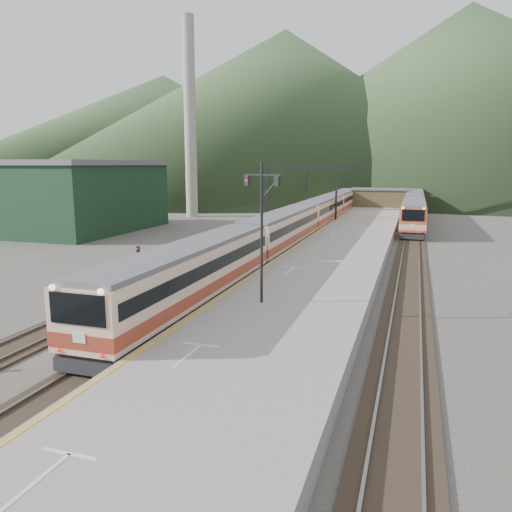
% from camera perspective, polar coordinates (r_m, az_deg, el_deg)
% --- Properties ---
extents(track_main, '(2.60, 200.00, 0.23)m').
position_cam_1_polar(track_main, '(52.08, 4.57, 1.52)').
color(track_main, black).
rests_on(track_main, ground).
extents(track_far, '(2.60, 200.00, 0.23)m').
position_cam_1_polar(track_far, '(53.42, -0.66, 1.78)').
color(track_far, black).
rests_on(track_far, ground).
extents(track_second, '(2.60, 200.00, 0.23)m').
position_cam_1_polar(track_second, '(50.76, 17.32, 0.85)').
color(track_second, black).
rests_on(track_second, ground).
extents(platform, '(8.00, 100.00, 1.00)m').
position_cam_1_polar(platform, '(49.09, 10.42, 1.35)').
color(platform, gray).
rests_on(platform, ground).
extents(gantry_near, '(9.55, 0.25, 8.00)m').
position_cam_1_polar(gantry_near, '(66.77, 5.21, 8.22)').
color(gantry_near, black).
rests_on(gantry_near, ground).
extents(gantry_far, '(9.55, 0.25, 8.00)m').
position_cam_1_polar(gantry_far, '(91.32, 8.66, 8.71)').
color(gantry_far, black).
rests_on(gantry_far, ground).
extents(warehouse, '(14.50, 20.50, 8.60)m').
position_cam_1_polar(warehouse, '(65.59, -19.65, 6.51)').
color(warehouse, black).
rests_on(warehouse, ground).
extents(smokestack, '(1.80, 1.80, 30.00)m').
position_cam_1_polar(smokestack, '(79.89, -7.55, 15.28)').
color(smokestack, '#9E998E').
rests_on(smokestack, ground).
extents(station_shed, '(9.40, 4.40, 3.10)m').
position_cam_1_polar(station_shed, '(88.51, 13.84, 6.53)').
color(station_shed, brown).
rests_on(station_shed, platform).
extents(hill_a, '(180.00, 180.00, 60.00)m').
position_cam_1_polar(hill_a, '(207.85, 3.35, 16.43)').
color(hill_a, '#374E29').
rests_on(hill_a, ground).
extents(hill_b, '(220.00, 220.00, 75.00)m').
position_cam_1_polar(hill_b, '(242.62, 22.90, 16.57)').
color(hill_b, '#374E29').
rests_on(hill_b, ground).
extents(hill_d, '(200.00, 200.00, 55.00)m').
position_cam_1_polar(hill_d, '(283.32, -10.36, 14.15)').
color(hill_d, '#374E29').
rests_on(hill_d, ground).
extents(main_train, '(2.91, 79.75, 3.55)m').
position_cam_1_polar(main_train, '(56.28, 5.67, 4.16)').
color(main_train, beige).
rests_on(main_train, track_main).
extents(second_train, '(2.78, 57.16, 3.40)m').
position_cam_1_polar(second_train, '(83.73, 17.64, 5.70)').
color(second_train, '#D15827').
rests_on(second_train, track_second).
extents(signal_mast, '(2.12, 0.78, 7.17)m').
position_cam_1_polar(signal_mast, '(25.29, 0.66, 4.25)').
color(signal_mast, black).
rests_on(signal_mast, platform).
extents(short_signal_a, '(0.26, 0.23, 2.27)m').
position_cam_1_polar(short_signal_a, '(25.44, -18.66, -5.20)').
color(short_signal_a, black).
rests_on(short_signal_a, ground).
extents(short_signal_b, '(0.24, 0.19, 2.27)m').
position_cam_1_polar(short_signal_b, '(46.78, -0.22, 2.28)').
color(short_signal_b, black).
rests_on(short_signal_b, ground).
extents(short_signal_c, '(0.24, 0.19, 2.27)m').
position_cam_1_polar(short_signal_c, '(37.12, -13.29, -0.13)').
color(short_signal_c, black).
rests_on(short_signal_c, ground).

